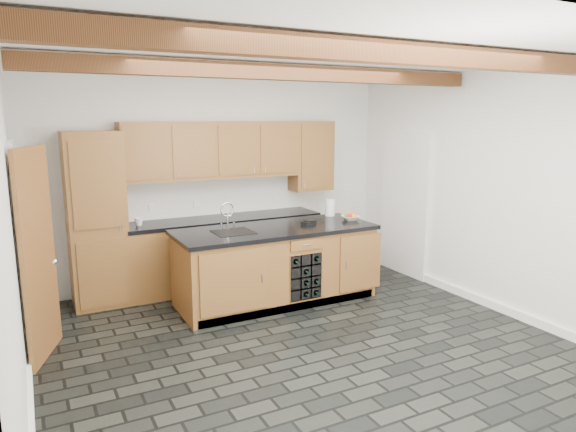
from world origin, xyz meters
The scene contains 10 objects.
ground centered at (0.00, 0.00, 0.00)m, with size 5.00×5.00×0.00m, color black.
room_shell centered at (-0.09, 0.53, 1.53)m, with size 5.01×5.00×5.00m.
back_cabinetry centered at (-0.38, 2.24, 0.98)m, with size 3.65×0.62×2.20m.
island centered at (0.31, 1.28, 0.46)m, with size 2.48×0.96×0.93m.
faucet centered at (-0.25, 1.33, 0.96)m, with size 0.45×0.40×0.34m.
kitchen_scale centered at (0.76, 1.28, 0.96)m, with size 0.22×0.17×0.06m.
fruit_bowl centered at (1.38, 1.27, 0.96)m, with size 0.24×0.24×0.06m, color beige.
fruit_cluster centered at (1.38, 1.27, 0.99)m, with size 0.16×0.17×0.07m.
paper_towel centered at (1.30, 1.65, 1.04)m, with size 0.13×0.13×0.23m, color white.
mug centered at (-1.16, 2.18, 0.98)m, with size 0.11×0.11×0.10m, color white.
Camera 1 is at (-2.37, -4.21, 2.25)m, focal length 32.00 mm.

